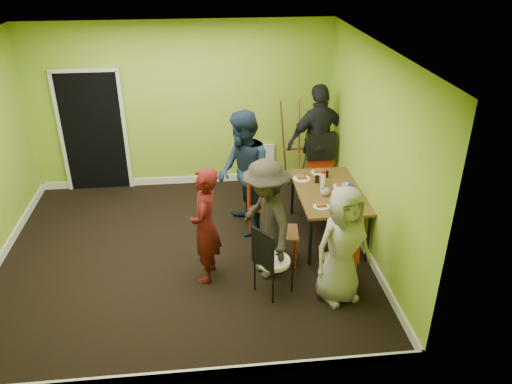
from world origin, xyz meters
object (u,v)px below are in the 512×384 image
(chair_left_far, at_px, (258,199))
(person_back_end, at_px, (319,141))
(orange_bottle, at_px, (323,181))
(easel, at_px, (297,147))
(person_front_end, at_px, (343,246))
(chair_front_end, at_px, (343,256))
(person_left_near, at_px, (266,220))
(chair_left_near, at_px, (277,226))
(blue_bottle, at_px, (350,191))
(thermos, at_px, (323,181))
(person_left_far, at_px, (244,174))
(dining_table, at_px, (329,194))
(chair_back_end, at_px, (321,154))
(chair_bentwood, at_px, (270,258))
(person_standing, at_px, (205,226))

(chair_left_far, height_order, person_back_end, person_back_end)
(orange_bottle, bearing_deg, easel, 97.17)
(easel, height_order, person_front_end, easel)
(chair_front_end, relative_size, person_left_near, 0.53)
(person_left_near, distance_m, person_front_end, 1.02)
(chair_left_near, distance_m, blue_bottle, 1.13)
(thermos, distance_m, person_front_end, 1.46)
(easel, relative_size, person_left_near, 1.04)
(chair_left_far, relative_size, orange_bottle, 10.98)
(chair_left_far, xyz_separation_m, person_left_far, (-0.21, 0.07, 0.38))
(blue_bottle, xyz_separation_m, orange_bottle, (-0.26, 0.49, -0.06))
(dining_table, xyz_separation_m, person_left_far, (-1.18, 0.32, 0.22))
(dining_table, distance_m, person_front_end, 1.40)
(easel, xyz_separation_m, blue_bottle, (0.41, -1.73, 0.04))
(orange_bottle, height_order, person_back_end, person_back_end)
(dining_table, relative_size, chair_back_end, 1.32)
(dining_table, distance_m, chair_left_near, 1.00)
(chair_left_near, distance_m, person_left_near, 0.40)
(chair_left_far, xyz_separation_m, orange_bottle, (0.94, -0.03, 0.26))
(dining_table, relative_size, chair_left_far, 1.57)
(chair_front_end, bearing_deg, chair_bentwood, 156.85)
(blue_bottle, bearing_deg, chair_left_far, 156.65)
(person_standing, bearing_deg, person_front_end, 79.67)
(thermos, bearing_deg, person_standing, -152.55)
(blue_bottle, height_order, person_standing, person_standing)
(person_back_end, bearing_deg, chair_bentwood, 50.75)
(orange_bottle, bearing_deg, person_left_near, -133.36)
(chair_left_near, bearing_deg, chair_bentwood, -8.01)
(person_left_near, bearing_deg, chair_back_end, 131.28)
(dining_table, xyz_separation_m, person_back_end, (0.15, 1.36, 0.25))
(blue_bottle, xyz_separation_m, person_standing, (-1.98, -0.54, -0.09))
(person_standing, bearing_deg, person_left_near, 100.36)
(dining_table, height_order, person_back_end, person_back_end)
(chair_left_near, xyz_separation_m, person_left_far, (-0.36, 0.88, 0.37))
(chair_bentwood, height_order, person_front_end, person_front_end)
(person_back_end, height_order, person_front_end, person_back_end)
(person_standing, distance_m, person_back_end, 2.89)
(easel, relative_size, blue_bottle, 7.72)
(thermos, xyz_separation_m, orange_bottle, (0.05, 0.16, -0.08))
(chair_left_far, distance_m, chair_bentwood, 1.48)
(easel, bearing_deg, blue_bottle, -76.57)
(chair_left_near, distance_m, chair_back_end, 2.00)
(person_front_end, bearing_deg, person_left_near, 125.88)
(chair_left_far, bearing_deg, chair_bentwood, 17.69)
(dining_table, bearing_deg, person_standing, -155.33)
(chair_left_near, xyz_separation_m, easel, (0.63, 2.02, 0.28))
(chair_bentwood, bearing_deg, chair_left_near, 129.14)
(person_standing, xyz_separation_m, person_back_end, (1.90, 2.17, 0.18))
(chair_left_far, height_order, chair_bentwood, chair_left_far)
(chair_left_near, relative_size, chair_front_end, 1.13)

